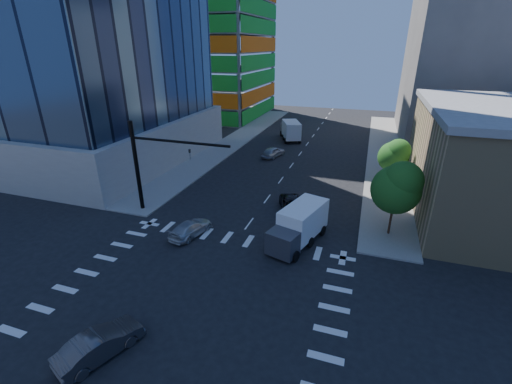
% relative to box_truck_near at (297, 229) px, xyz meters
% --- Properties ---
extents(ground, '(160.00, 160.00, 0.00)m').
position_rel_box_truck_near_xyz_m(ground, '(-5.04, -9.89, -1.42)').
color(ground, black).
rests_on(ground, ground).
extents(road_markings, '(20.00, 20.00, 0.01)m').
position_rel_box_truck_near_xyz_m(road_markings, '(-5.04, -9.89, -1.42)').
color(road_markings, silver).
rests_on(road_markings, ground).
extents(sidewalk_ne, '(5.00, 60.00, 0.15)m').
position_rel_box_truck_near_xyz_m(sidewalk_ne, '(7.46, 30.11, -1.35)').
color(sidewalk_ne, gray).
rests_on(sidewalk_ne, ground).
extents(sidewalk_nw, '(5.00, 60.00, 0.15)m').
position_rel_box_truck_near_xyz_m(sidewalk_nw, '(-17.54, 30.11, -1.35)').
color(sidewalk_nw, gray).
rests_on(sidewalk_nw, ground).
extents(construction_building, '(25.16, 34.50, 70.60)m').
position_rel_box_truck_near_xyz_m(construction_building, '(-32.45, 52.03, 23.19)').
color(construction_building, gray).
rests_on(construction_building, ground).
extents(bg_building_ne, '(24.00, 30.00, 28.00)m').
position_rel_box_truck_near_xyz_m(bg_building_ne, '(21.96, 45.11, 12.58)').
color(bg_building_ne, '#605956').
rests_on(bg_building_ne, ground).
extents(signal_mast_nw, '(10.20, 0.40, 9.00)m').
position_rel_box_truck_near_xyz_m(signal_mast_nw, '(-15.03, 1.61, 4.07)').
color(signal_mast_nw, black).
rests_on(signal_mast_nw, sidewalk_nw).
extents(tree_south, '(4.16, 4.16, 6.82)m').
position_rel_box_truck_near_xyz_m(tree_south, '(7.59, 4.01, 3.26)').
color(tree_south, '#382316').
rests_on(tree_south, sidewalk_ne).
extents(tree_north, '(3.54, 3.52, 5.78)m').
position_rel_box_truck_near_xyz_m(tree_north, '(7.89, 16.01, 2.57)').
color(tree_north, '#382316').
rests_on(tree_north, sidewalk_ne).
extents(car_nb_far, '(3.78, 5.42, 1.38)m').
position_rel_box_truck_near_xyz_m(car_nb_far, '(-1.80, 6.01, -0.73)').
color(car_nb_far, black).
rests_on(car_nb_far, ground).
extents(car_sb_near, '(2.82, 4.85, 1.32)m').
position_rel_box_truck_near_xyz_m(car_sb_near, '(-9.28, -1.47, -0.76)').
color(car_sb_near, silver).
rests_on(car_sb_near, ground).
extents(car_sb_mid, '(3.08, 4.93, 1.57)m').
position_rel_box_truck_near_xyz_m(car_sb_mid, '(-8.62, 23.19, -0.64)').
color(car_sb_mid, '#AFB0B7').
rests_on(car_sb_mid, ground).
extents(car_sb_cross, '(3.19, 4.90, 1.52)m').
position_rel_box_truck_near_xyz_m(car_sb_cross, '(-7.70, -14.55, -0.66)').
color(car_sb_cross, '#414145').
rests_on(car_sb_cross, ground).
extents(box_truck_near, '(4.26, 6.62, 3.21)m').
position_rel_box_truck_near_xyz_m(box_truck_near, '(0.00, 0.00, 0.00)').
color(box_truck_near, black).
rests_on(box_truck_near, ground).
extents(box_truck_far, '(5.08, 7.05, 3.40)m').
position_rel_box_truck_near_xyz_m(box_truck_far, '(-8.59, 34.18, 0.08)').
color(box_truck_far, black).
rests_on(box_truck_far, ground).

